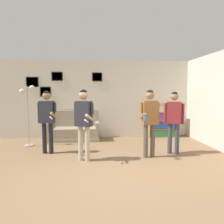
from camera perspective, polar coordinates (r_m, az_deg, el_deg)
ground_plane at (r=4.26m, az=-0.28°, el=-16.71°), size 20.00×20.00×0.00m
wall_back at (r=7.71m, az=-2.70°, el=3.46°), size 8.58×0.08×2.70m
wall_right at (r=6.75m, az=25.70°, el=2.66°), size 0.06×6.13×2.70m
couch at (r=7.43m, az=-10.08°, el=-4.79°), size 1.71×0.80×0.97m
bookshelf at (r=7.94m, az=13.18°, el=-2.25°), size 1.04×0.30×1.16m
floor_lamp at (r=6.84m, az=-21.19°, el=2.22°), size 0.45×0.28×1.79m
person_player_foreground_left at (r=5.84m, az=-16.61°, el=-0.87°), size 0.49×0.51×1.63m
person_player_foreground_center at (r=5.03m, az=-7.41°, el=-1.44°), size 0.45×0.58×1.65m
person_watcher_holding_cup at (r=5.33m, az=9.80°, el=-1.12°), size 0.50×0.45×1.65m
person_spectator_near_bookshelf at (r=5.79m, az=15.89°, el=-1.08°), size 0.47×0.32×1.60m
drinking_cup at (r=7.82m, az=11.61°, el=2.38°), size 0.08×0.08×0.12m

